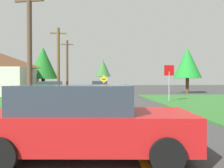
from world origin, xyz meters
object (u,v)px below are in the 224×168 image
object	(u,v)px
car_behind_on_main_road	(85,121)
oak_tree_right	(103,68)
car_approaching_junction	(97,86)
utility_pole_far	(67,66)
direction_sign	(104,83)
oak_tree_left	(43,63)
pine_tree_center	(187,63)
utility_pole_mid	(58,61)
parked_car_near_building	(53,89)
barn	(0,74)
stop_sign	(169,76)
utility_pole_near	(30,48)

from	to	relation	value
car_behind_on_main_road	oak_tree_right	size ratio (longest dim) A/B	0.86
car_approaching_junction	utility_pole_far	world-z (taller)	utility_pole_far
direction_sign	oak_tree_left	size ratio (longest dim) A/B	0.38
pine_tree_center	oak_tree_left	bearing A→B (deg)	178.78
car_approaching_junction	car_behind_on_main_road	distance (m)	29.64
direction_sign	pine_tree_center	world-z (taller)	pine_tree_center
direction_sign	car_behind_on_main_road	bearing A→B (deg)	-93.17
direction_sign	utility_pole_mid	bearing A→B (deg)	177.47
car_approaching_junction	car_behind_on_main_road	xyz separation A→B (m)	(-0.43, -29.64, 0.00)
parked_car_near_building	utility_pole_far	world-z (taller)	utility_pole_far
car_behind_on_main_road	barn	world-z (taller)	barn
parked_car_near_building	oak_tree_left	distance (m)	8.07
stop_sign	utility_pole_far	xyz separation A→B (m)	(-10.07, 15.95, 1.81)
oak_tree_left	pine_tree_center	distance (m)	19.33
oak_tree_left	parked_car_near_building	bearing A→B (deg)	-69.66
utility_pole_far	pine_tree_center	xyz separation A→B (m)	(16.66, -3.88, 0.18)
oak_tree_left	pine_tree_center	world-z (taller)	pine_tree_center
parked_car_near_building	barn	bearing A→B (deg)	146.85
car_behind_on_main_road	oak_tree_left	bearing A→B (deg)	109.55
utility_pole_near	oak_tree_right	size ratio (longest dim) A/B	1.29
car_approaching_junction	oak_tree_left	bearing A→B (deg)	28.45
stop_sign	utility_pole_near	world-z (taller)	utility_pole_near
parked_car_near_building	barn	distance (m)	7.29
parked_car_near_building	car_behind_on_main_road	world-z (taller)	same
car_approaching_junction	parked_car_near_building	xyz separation A→B (m)	(-4.56, -11.90, 0.00)
car_approaching_junction	oak_tree_left	distance (m)	9.26
direction_sign	parked_car_near_building	bearing A→B (deg)	-155.59
oak_tree_left	pine_tree_center	bearing A→B (deg)	-1.22
car_approaching_junction	utility_pole_far	bearing A→B (deg)	12.10
stop_sign	utility_pole_near	distance (m)	10.52
oak_tree_left	utility_pole_mid	bearing A→B (deg)	-58.11
utility_pole_far	direction_sign	size ratio (longest dim) A/B	3.30
stop_sign	oak_tree_right	size ratio (longest dim) A/B	0.54
utility_pole_far	oak_tree_right	xyz separation A→B (m)	(5.50, 6.67, 0.01)
car_approaching_junction	pine_tree_center	bearing A→B (deg)	149.94
car_approaching_junction	car_behind_on_main_road	size ratio (longest dim) A/B	0.92
utility_pole_far	oak_tree_right	size ratio (longest dim) A/B	1.39
pine_tree_center	oak_tree_right	world-z (taller)	pine_tree_center
utility_pole_mid	pine_tree_center	world-z (taller)	utility_pole_mid
utility_pole_mid	oak_tree_right	xyz separation A→B (m)	(5.47, 14.47, 0.00)
pine_tree_center	parked_car_near_building	bearing A→B (deg)	-158.67
pine_tree_center	car_behind_on_main_road	bearing A→B (deg)	-117.47
car_behind_on_main_road	oak_tree_left	distance (m)	25.78
oak_tree_left	utility_pole_far	bearing A→B (deg)	52.42
utility_pole_near	barn	size ratio (longest dim) A/B	1.00
car_behind_on_main_road	stop_sign	bearing A→B (deg)	68.05
utility_pole_near	utility_pole_mid	distance (m)	11.81
utility_pole_near	barn	xyz separation A→B (m)	(-6.83, 12.28, -1.23)
car_behind_on_main_road	barn	bearing A→B (deg)	121.21
car_approaching_junction	utility_pole_mid	size ratio (longest dim) A/B	0.57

